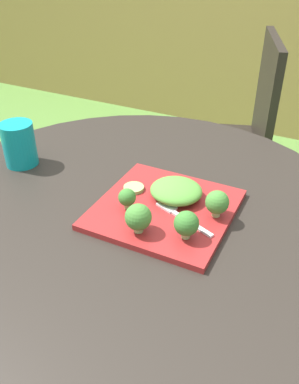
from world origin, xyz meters
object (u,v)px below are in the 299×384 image
(salad_plate, at_px, (165,208))
(fork, at_px, (179,215))
(drinking_glass, at_px, (20,146))
(patio_chair, at_px, (234,129))

(salad_plate, distance_m, fork, 0.05)
(salad_plate, xyz_separation_m, fork, (0.04, -0.02, 0.01))
(salad_plate, bearing_deg, drinking_glass, 176.58)
(patio_chair, distance_m, salad_plate, 0.93)
(patio_chair, relative_size, fork, 6.02)
(fork, bearing_deg, drinking_glass, 174.03)
(patio_chair, distance_m, drinking_glass, 0.98)
(patio_chair, distance_m, fork, 0.96)
(patio_chair, xyz_separation_m, salad_plate, (0.09, -0.91, 0.20))
(salad_plate, relative_size, drinking_glass, 2.54)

